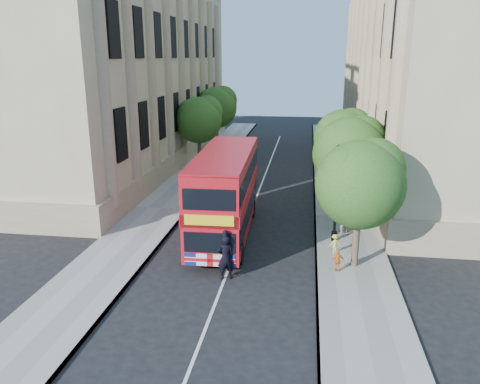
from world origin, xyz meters
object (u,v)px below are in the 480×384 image
at_px(double_decker_bus, 225,191).
at_px(police_constable, 226,257).
at_px(box_van, 229,171).
at_px(woman_pedestrian, 341,217).
at_px(lamp_post, 336,197).

relative_size(double_decker_bus, police_constable, 4.92).
distance_m(box_van, woman_pedestrian, 11.37).
distance_m(lamp_post, box_van, 12.04).
bearing_deg(police_constable, woman_pedestrian, -152.03).
height_order(box_van, police_constable, box_van).
relative_size(lamp_post, box_van, 1.04).
bearing_deg(police_constable, lamp_post, -155.64).
distance_m(double_decker_bus, police_constable, 5.41).
bearing_deg(woman_pedestrian, lamp_post, 25.91).
bearing_deg(lamp_post, police_constable, -134.78).
bearing_deg(lamp_post, woman_pedestrian, 70.60).
xyz_separation_m(lamp_post, police_constable, (-4.96, -5.00, -1.49)).
bearing_deg(lamp_post, double_decker_bus, 178.89).
xyz_separation_m(double_decker_bus, woman_pedestrian, (6.26, 1.02, -1.51)).
bearing_deg(double_decker_bus, lamp_post, -2.99).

